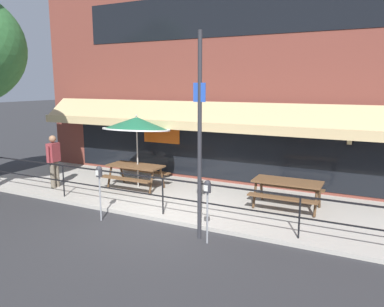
{
  "coord_description": "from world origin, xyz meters",
  "views": [
    {
      "loc": [
        4.83,
        -7.64,
        3.42
      ],
      "look_at": [
        0.19,
        1.6,
        1.5
      ],
      "focal_mm": 35.0,
      "sensor_mm": 36.0,
      "label": 1
    }
  ],
  "objects": [
    {
      "name": "ground_plane",
      "position": [
        0.0,
        0.0,
        0.0
      ],
      "size": [
        120.0,
        120.0,
        0.0
      ],
      "primitive_type": "plane",
      "color": "#2D2D30"
    },
    {
      "name": "patio_deck",
      "position": [
        0.0,
        2.0,
        0.05
      ],
      "size": [
        15.0,
        4.0,
        0.1
      ],
      "primitive_type": "cube",
      "color": "#ADA89E",
      "rests_on": "ground"
    },
    {
      "name": "restaurant_building",
      "position": [
        0.0,
        4.23,
        3.97
      ],
      "size": [
        15.0,
        1.6,
        8.01
      ],
      "color": "brown",
      "rests_on": "ground"
    },
    {
      "name": "patio_railing",
      "position": [
        0.0,
        0.3,
        0.8
      ],
      "size": [
        13.84,
        0.04,
        0.97
      ],
      "color": "black",
      "rests_on": "patio_deck"
    },
    {
      "name": "picnic_table_left",
      "position": [
        -2.06,
        2.03,
        0.71
      ],
      "size": [
        1.8,
        1.42,
        0.76
      ],
      "color": "brown",
      "rests_on": "patio_deck"
    },
    {
      "name": "picnic_table_centre",
      "position": [
        2.75,
        2.22,
        0.71
      ],
      "size": [
        1.8,
        1.42,
        0.76
      ],
      "color": "brown",
      "rests_on": "patio_deck"
    },
    {
      "name": "patio_umbrella_left",
      "position": [
        -2.06,
        2.15,
        2.18
      ],
      "size": [
        2.14,
        2.14,
        2.39
      ],
      "color": "#B7B2A8",
      "rests_on": "patio_deck"
    },
    {
      "name": "pedestrian_walking",
      "position": [
        -4.48,
        0.93,
        1.06
      ],
      "size": [
        0.29,
        0.62,
        1.71
      ],
      "color": "#665B4C",
      "rests_on": "patio_deck"
    },
    {
      "name": "parking_meter_near",
      "position": [
        -1.31,
        -0.58,
        1.15
      ],
      "size": [
        0.15,
        0.16,
        1.42
      ],
      "color": "gray",
      "rests_on": "ground"
    },
    {
      "name": "parking_meter_far",
      "position": [
        1.68,
        -0.63,
        1.15
      ],
      "size": [
        0.15,
        0.16,
        1.42
      ],
      "color": "gray",
      "rests_on": "ground"
    },
    {
      "name": "street_sign_pole",
      "position": [
        1.4,
        -0.45,
        2.31
      ],
      "size": [
        0.28,
        0.09,
        4.51
      ],
      "color": "#2D2D33",
      "rests_on": "ground"
    }
  ]
}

